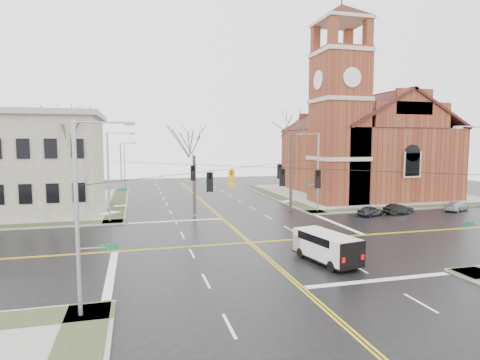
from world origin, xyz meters
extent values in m
plane|color=black|center=(0.00, 0.00, 0.00)|extent=(120.00, 120.00, 0.00)
cube|color=gray|center=(25.00, 25.00, 0.07)|extent=(30.00, 30.00, 0.15)
cube|color=#303E21|center=(11.20, 25.00, 0.15)|extent=(2.00, 30.00, 0.02)
cube|color=#303E21|center=(25.00, 11.20, 0.15)|extent=(30.00, 2.00, 0.02)
cube|color=gray|center=(-25.00, 25.00, 0.07)|extent=(30.00, 30.00, 0.15)
cube|color=#303E21|center=(-11.20, 25.00, 0.15)|extent=(2.00, 30.00, 0.02)
cube|color=gold|center=(-0.12, 0.00, 0.01)|extent=(0.12, 100.00, 0.01)
cube|color=gold|center=(0.12, 0.00, 0.01)|extent=(0.12, 100.00, 0.01)
cube|color=gold|center=(0.00, -0.12, 0.01)|extent=(100.00, 0.12, 0.01)
cube|color=gold|center=(0.00, 0.12, 0.01)|extent=(100.00, 0.12, 0.01)
cube|color=silver|center=(5.00, -10.50, 0.01)|extent=(9.50, 0.50, 0.01)
cube|color=silver|center=(-5.00, 10.50, 0.01)|extent=(9.50, 0.50, 0.01)
cube|color=silver|center=(-10.50, -5.00, 0.01)|extent=(0.50, 9.50, 0.01)
cube|color=silver|center=(10.50, 5.00, 0.01)|extent=(0.50, 9.50, 0.01)
cube|color=maroon|center=(17.00, 17.00, 10.00)|extent=(6.00, 6.00, 20.00)
cube|color=#BDB092|center=(17.00, 17.00, 19.50)|extent=(6.30, 6.30, 0.50)
cylinder|color=silver|center=(17.00, 13.95, 16.00)|extent=(2.40, 0.15, 2.40)
cylinder|color=silver|center=(13.95, 17.00, 16.00)|extent=(0.15, 2.40, 2.40)
cone|color=#3A1312|center=(17.00, 17.00, 24.60)|extent=(12.16, 12.16, 2.00)
cube|color=maroon|center=(26.00, 26.00, 5.00)|extent=(18.00, 24.00, 10.00)
cube|color=maroon|center=(16.80, 20.00, 2.20)|extent=(2.00, 5.00, 4.40)
cube|color=gray|center=(-22.00, 20.00, 5.50)|extent=(18.00, 14.00, 11.00)
cylinder|color=gray|center=(11.50, 11.50, 4.65)|extent=(0.20, 0.20, 9.00)
cylinder|color=gray|center=(10.90, 11.50, 3.30)|extent=(1.20, 0.06, 0.06)
cube|color=#106233|center=(10.20, 11.50, 3.30)|extent=(0.90, 0.04, 0.25)
cylinder|color=gray|center=(10.30, 11.50, 9.05)|extent=(2.40, 0.08, 0.08)
cube|color=gray|center=(9.10, 11.50, 9.00)|extent=(0.50, 0.22, 0.15)
cylinder|color=gray|center=(-11.50, 11.50, 4.65)|extent=(0.20, 0.20, 9.00)
cylinder|color=gray|center=(-10.90, 11.50, 3.30)|extent=(1.20, 0.06, 0.06)
cube|color=#106233|center=(-10.20, 11.50, 3.30)|extent=(0.90, 0.04, 0.25)
cylinder|color=gray|center=(-10.30, 11.50, 9.05)|extent=(2.40, 0.08, 0.08)
cube|color=gray|center=(-9.10, 11.50, 9.00)|extent=(0.50, 0.22, 0.15)
cylinder|color=gray|center=(10.90, -11.50, 3.30)|extent=(1.20, 0.06, 0.06)
cube|color=#106233|center=(10.20, -11.50, 3.30)|extent=(0.90, 0.04, 0.25)
cylinder|color=gray|center=(10.30, -11.50, 9.05)|extent=(2.40, 0.08, 0.08)
cube|color=gray|center=(9.10, -11.50, 9.00)|extent=(0.50, 0.22, 0.15)
cylinder|color=gray|center=(-11.50, -11.50, 4.65)|extent=(0.20, 0.20, 9.00)
cylinder|color=gray|center=(-10.90, -11.50, 3.30)|extent=(1.20, 0.06, 0.06)
cube|color=#106233|center=(-10.20, -11.50, 3.30)|extent=(0.90, 0.04, 0.25)
cylinder|color=gray|center=(-10.30, -11.50, 9.05)|extent=(2.40, 0.08, 0.08)
cube|color=gray|center=(-9.10, -11.50, 9.00)|extent=(0.50, 0.22, 0.15)
cylinder|color=black|center=(0.00, 0.00, 6.20)|extent=(23.02, 23.02, 0.03)
cylinder|color=black|center=(0.00, 0.00, 6.20)|extent=(23.02, 23.02, 0.03)
imported|color=black|center=(-4.00, -4.00, 5.45)|extent=(0.21, 0.26, 1.30)
imported|color=black|center=(4.00, 4.00, 5.45)|extent=(0.21, 0.26, 1.30)
imported|color=#E1A50D|center=(-2.00, -2.00, 5.45)|extent=(0.21, 0.26, 1.30)
imported|color=black|center=(-4.00, 4.00, 5.45)|extent=(0.21, 0.26, 1.30)
imported|color=black|center=(4.00, -4.00, 5.45)|extent=(0.21, 0.26, 1.30)
imported|color=black|center=(2.00, -2.00, 5.45)|extent=(0.21, 0.26, 1.30)
cylinder|color=gray|center=(-10.80, 28.00, 4.10)|extent=(0.16, 0.16, 8.00)
cylinder|color=gray|center=(-9.80, 28.00, 8.00)|extent=(2.00, 0.07, 0.07)
cube|color=gray|center=(-8.80, 28.00, 7.95)|extent=(0.45, 0.20, 0.13)
cylinder|color=gray|center=(-10.80, 48.00, 4.10)|extent=(0.16, 0.16, 8.00)
cylinder|color=gray|center=(-9.80, 48.00, 8.00)|extent=(2.00, 0.07, 0.07)
cube|color=gray|center=(-8.80, 48.00, 7.95)|extent=(0.45, 0.20, 0.13)
cube|color=white|center=(3.52, -6.51, 1.17)|extent=(2.96, 5.44, 1.65)
cube|color=white|center=(3.10, -4.41, 0.92)|extent=(2.13, 1.25, 1.17)
cube|color=black|center=(3.03, -4.08, 1.46)|extent=(1.79, 0.47, 0.78)
cube|color=black|center=(3.48, -6.32, 1.70)|extent=(2.66, 3.83, 0.53)
cube|color=#B70C0A|center=(3.29, -9.23, 0.97)|extent=(0.24, 0.11, 0.33)
cube|color=#B70C0A|center=(4.78, -8.94, 0.97)|extent=(0.24, 0.11, 0.33)
cube|color=black|center=(3.52, -6.51, 0.32)|extent=(3.02, 5.50, 0.10)
cylinder|color=black|center=(2.31, -5.02, 0.35)|extent=(0.39, 0.74, 0.70)
cylinder|color=black|center=(4.06, -4.67, 0.35)|extent=(0.39, 0.74, 0.70)
cylinder|color=black|center=(2.98, -8.36, 0.35)|extent=(0.39, 0.74, 0.70)
cylinder|color=black|center=(4.73, -8.01, 0.35)|extent=(0.39, 0.74, 0.70)
imported|color=black|center=(16.19, 7.88, 0.57)|extent=(3.60, 2.35, 1.14)
imported|color=black|center=(19.81, 8.00, 0.58)|extent=(3.66, 1.69, 1.16)
imported|color=#A6A6A9|center=(27.87, 8.19, 0.56)|extent=(4.16, 2.96, 1.12)
cylinder|color=#3C3126|center=(-15.30, 14.13, 4.45)|extent=(0.36, 0.36, 8.61)
cylinder|color=#3C3126|center=(-2.58, 13.17, 3.41)|extent=(0.36, 0.36, 6.51)
cylinder|color=#3C3126|center=(8.85, 13.14, 4.35)|extent=(0.36, 0.36, 8.40)
camera|label=1|loc=(-8.89, -30.69, 8.19)|focal=30.00mm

